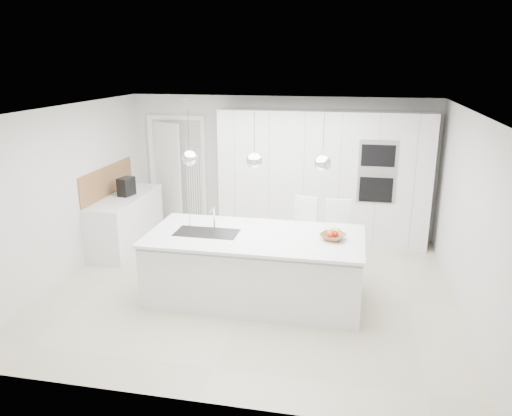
% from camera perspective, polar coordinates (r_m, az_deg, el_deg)
% --- Properties ---
extents(floor, '(5.50, 5.50, 0.00)m').
position_cam_1_polar(floor, '(7.17, -0.48, -9.13)').
color(floor, beige).
rests_on(floor, ground).
extents(wall_back, '(5.50, 0.00, 5.50)m').
position_cam_1_polar(wall_back, '(9.11, 2.75, 4.80)').
color(wall_back, silver).
rests_on(wall_back, ground).
extents(wall_left, '(0.00, 5.00, 5.00)m').
position_cam_1_polar(wall_left, '(7.75, -20.83, 1.59)').
color(wall_left, silver).
rests_on(wall_left, ground).
extents(ceiling, '(5.50, 5.50, 0.00)m').
position_cam_1_polar(ceiling, '(6.48, -0.54, 11.18)').
color(ceiling, white).
rests_on(ceiling, wall_back).
extents(tall_cabinets, '(3.60, 0.60, 2.30)m').
position_cam_1_polar(tall_cabinets, '(8.76, 7.63, 3.51)').
color(tall_cabinets, white).
rests_on(tall_cabinets, floor).
extents(oven_stack, '(0.62, 0.04, 1.05)m').
position_cam_1_polar(oven_stack, '(8.40, 13.67, 4.02)').
color(oven_stack, '#A5A5A8').
rests_on(oven_stack, tall_cabinets).
extents(doorway_frame, '(1.11, 0.08, 2.13)m').
position_cam_1_polar(doorway_frame, '(9.61, -8.89, 3.87)').
color(doorway_frame, white).
rests_on(doorway_frame, floor).
extents(hallway_door, '(0.76, 0.38, 2.00)m').
position_cam_1_polar(hallway_door, '(9.66, -10.38, 3.74)').
color(hallway_door, white).
rests_on(hallway_door, floor).
extents(radiator, '(0.32, 0.04, 1.40)m').
position_cam_1_polar(radiator, '(9.54, -7.05, 2.76)').
color(radiator, white).
rests_on(radiator, floor).
extents(left_base_cabinets, '(0.60, 1.80, 0.86)m').
position_cam_1_polar(left_base_cabinets, '(8.83, -14.58, -1.62)').
color(left_base_cabinets, white).
rests_on(left_base_cabinets, floor).
extents(left_worktop, '(0.62, 1.82, 0.04)m').
position_cam_1_polar(left_worktop, '(8.71, -14.79, 1.19)').
color(left_worktop, white).
rests_on(left_worktop, left_base_cabinets).
extents(oak_backsplash, '(0.02, 1.80, 0.50)m').
position_cam_1_polar(oak_backsplash, '(8.77, -16.62, 2.98)').
color(oak_backsplash, olive).
rests_on(oak_backsplash, wall_left).
extents(island_base, '(2.80, 1.20, 0.86)m').
position_cam_1_polar(island_base, '(6.70, -0.18, -6.99)').
color(island_base, white).
rests_on(island_base, floor).
extents(island_worktop, '(2.84, 1.40, 0.04)m').
position_cam_1_polar(island_worktop, '(6.58, -0.10, -3.23)').
color(island_worktop, white).
rests_on(island_worktop, island_base).
extents(island_sink, '(0.84, 0.44, 0.18)m').
position_cam_1_polar(island_sink, '(6.71, -5.64, -3.46)').
color(island_sink, '#3F3F42').
rests_on(island_sink, island_worktop).
extents(island_tap, '(0.02, 0.02, 0.30)m').
position_cam_1_polar(island_tap, '(6.80, -4.80, -1.11)').
color(island_tap, white).
rests_on(island_tap, island_worktop).
extents(pendant_left, '(0.20, 0.20, 0.20)m').
position_cam_1_polar(pendant_left, '(6.48, -7.61, 5.67)').
color(pendant_left, white).
rests_on(pendant_left, ceiling).
extents(pendant_mid, '(0.20, 0.20, 0.20)m').
position_cam_1_polar(pendant_mid, '(6.26, -0.19, 5.43)').
color(pendant_mid, white).
rests_on(pendant_mid, ceiling).
extents(pendant_right, '(0.20, 0.20, 0.20)m').
position_cam_1_polar(pendant_right, '(6.15, 7.62, 5.08)').
color(pendant_right, white).
rests_on(pendant_right, ceiling).
extents(fruit_bowl, '(0.41, 0.41, 0.08)m').
position_cam_1_polar(fruit_bowl, '(6.46, 8.79, -3.26)').
color(fruit_bowl, olive).
rests_on(fruit_bowl, island_worktop).
extents(espresso_machine, '(0.24, 0.32, 0.31)m').
position_cam_1_polar(espresso_machine, '(8.70, -14.61, 2.39)').
color(espresso_machine, black).
rests_on(espresso_machine, left_worktop).
extents(bar_stool_left, '(0.50, 0.61, 1.16)m').
position_cam_1_polar(bar_stool_left, '(7.47, 5.49, -3.31)').
color(bar_stool_left, white).
rests_on(bar_stool_left, floor).
extents(bar_stool_right, '(0.44, 0.57, 1.17)m').
position_cam_1_polar(bar_stool_right, '(7.33, 9.15, -3.80)').
color(bar_stool_right, white).
rests_on(bar_stool_right, floor).
extents(apple_a, '(0.08, 0.08, 0.08)m').
position_cam_1_polar(apple_a, '(6.45, 9.05, -3.00)').
color(apple_a, '#B1150A').
rests_on(apple_a, fruit_bowl).
extents(apple_b, '(0.07, 0.07, 0.07)m').
position_cam_1_polar(apple_b, '(6.41, 8.52, -3.16)').
color(apple_b, '#B1150A').
rests_on(apple_b, fruit_bowl).
extents(apple_c, '(0.08, 0.08, 0.08)m').
position_cam_1_polar(apple_c, '(6.48, 8.96, -2.92)').
color(apple_c, '#B1150A').
rests_on(apple_c, fruit_bowl).
extents(banana_bunch, '(0.21, 0.16, 0.19)m').
position_cam_1_polar(banana_bunch, '(6.45, 8.97, -2.68)').
color(banana_bunch, yellow).
rests_on(banana_bunch, fruit_bowl).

